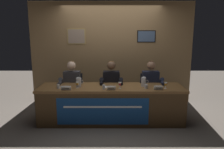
{
  "coord_description": "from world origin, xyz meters",
  "views": [
    {
      "loc": [
        0.02,
        -4.27,
        1.83
      ],
      "look_at": [
        0.0,
        0.0,
        0.99
      ],
      "focal_mm": 34.49,
      "sensor_mm": 36.0,
      "label": 1
    }
  ],
  "objects": [
    {
      "name": "conference_table",
      "position": [
        -0.0,
        -0.11,
        0.5
      ],
      "size": [
        2.95,
        0.77,
        0.74
      ],
      "color": "brown",
      "rests_on": "ground_plane"
    },
    {
      "name": "nameplate_right",
      "position": [
        0.91,
        -0.27,
        0.78
      ],
      "size": [
        0.17,
        0.06,
        0.08
      ],
      "color": "white",
      "rests_on": "conference_table"
    },
    {
      "name": "panelist_left",
      "position": [
        -0.88,
        0.37,
        0.7
      ],
      "size": [
        0.51,
        0.48,
        1.22
      ],
      "color": "black",
      "rests_on": "ground_plane"
    },
    {
      "name": "wall_back_panelled",
      "position": [
        -0.0,
        1.33,
        1.3
      ],
      "size": [
        4.15,
        0.14,
        2.6
      ],
      "color": "#937047",
      "rests_on": "ground_plane"
    },
    {
      "name": "nameplate_center",
      "position": [
        -0.0,
        -0.28,
        0.78
      ],
      "size": [
        0.17,
        0.06,
        0.08
      ],
      "color": "white",
      "rests_on": "conference_table"
    },
    {
      "name": "water_cup_left",
      "position": [
        -1.05,
        -0.15,
        0.78
      ],
      "size": [
        0.06,
        0.06,
        0.08
      ],
      "color": "silver",
      "rests_on": "conference_table"
    },
    {
      "name": "juice_glass_right",
      "position": [
        1.07,
        -0.17,
        0.83
      ],
      "size": [
        0.06,
        0.06,
        0.12
      ],
      "color": "white",
      "rests_on": "conference_table"
    },
    {
      "name": "chair_left",
      "position": [
        -0.88,
        0.57,
        0.43
      ],
      "size": [
        0.44,
        0.44,
        0.89
      ],
      "color": "black",
      "rests_on": "ground_plane"
    },
    {
      "name": "ground_plane",
      "position": [
        0.0,
        0.0,
        0.0
      ],
      "size": [
        12.0,
        12.0,
        0.0
      ],
      "primitive_type": "plane",
      "color": "#70665B"
    },
    {
      "name": "nameplate_left",
      "position": [
        -0.87,
        -0.28,
        0.78
      ],
      "size": [
        0.19,
        0.06,
        0.08
      ],
      "color": "white",
      "rests_on": "conference_table"
    },
    {
      "name": "water_pitcher_right_side",
      "position": [
        0.67,
        0.01,
        0.84
      ],
      "size": [
        0.15,
        0.1,
        0.21
      ],
      "color": "silver",
      "rests_on": "conference_table"
    },
    {
      "name": "panelist_right",
      "position": [
        0.88,
        0.37,
        0.7
      ],
      "size": [
        0.51,
        0.48,
        1.22
      ],
      "color": "black",
      "rests_on": "ground_plane"
    },
    {
      "name": "document_stack_center",
      "position": [
        -0.02,
        -0.08,
        0.75
      ],
      "size": [
        0.21,
        0.15,
        0.01
      ],
      "color": "white",
      "rests_on": "conference_table"
    },
    {
      "name": "water_pitcher_left_side",
      "position": [
        -0.66,
        -0.02,
        0.84
      ],
      "size": [
        0.15,
        0.1,
        0.21
      ],
      "color": "silver",
      "rests_on": "conference_table"
    },
    {
      "name": "juice_glass_left",
      "position": [
        -0.67,
        -0.13,
        0.83
      ],
      "size": [
        0.06,
        0.06,
        0.12
      ],
      "color": "white",
      "rests_on": "conference_table"
    },
    {
      "name": "panelist_center",
      "position": [
        0.0,
        0.37,
        0.7
      ],
      "size": [
        0.51,
        0.48,
        1.22
      ],
      "color": "black",
      "rests_on": "ground_plane"
    },
    {
      "name": "chair_right",
      "position": [
        0.88,
        0.57,
        0.43
      ],
      "size": [
        0.44,
        0.44,
        0.89
      ],
      "color": "black",
      "rests_on": "ground_plane"
    },
    {
      "name": "water_cup_center",
      "position": [
        -0.14,
        -0.22,
        0.78
      ],
      "size": [
        0.06,
        0.06,
        0.08
      ],
      "color": "silver",
      "rests_on": "conference_table"
    },
    {
      "name": "chair_center",
      "position": [
        0.0,
        0.57,
        0.43
      ],
      "size": [
        0.44,
        0.44,
        0.89
      ],
      "color": "black",
      "rests_on": "ground_plane"
    },
    {
      "name": "juice_glass_center",
      "position": [
        0.17,
        -0.15,
        0.83
      ],
      "size": [
        0.06,
        0.06,
        0.12
      ],
      "color": "white",
      "rests_on": "conference_table"
    },
    {
      "name": "water_cup_right",
      "position": [
        0.69,
        -0.16,
        0.78
      ],
      "size": [
        0.06,
        0.06,
        0.08
      ],
      "color": "silver",
      "rests_on": "conference_table"
    }
  ]
}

